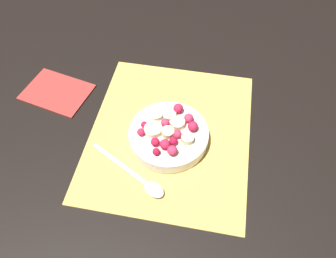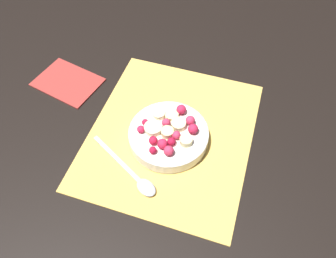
% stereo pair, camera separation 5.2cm
% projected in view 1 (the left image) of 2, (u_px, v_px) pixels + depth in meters
% --- Properties ---
extents(ground_plane, '(3.00, 3.00, 0.00)m').
position_uv_depth(ground_plane, '(170.00, 134.00, 0.73)').
color(ground_plane, black).
extents(placemat, '(0.41, 0.35, 0.01)m').
position_uv_depth(placemat, '(170.00, 133.00, 0.73)').
color(placemat, '#E0B251').
rests_on(placemat, ground_plane).
extents(fruit_bowl, '(0.17, 0.17, 0.05)m').
position_uv_depth(fruit_bowl, '(168.00, 134.00, 0.70)').
color(fruit_bowl, white).
rests_on(fruit_bowl, placemat).
extents(spoon, '(0.11, 0.18, 0.01)m').
position_uv_depth(spoon, '(142.00, 181.00, 0.65)').
color(spoon, '#B2B2B7').
rests_on(spoon, placemat).
extents(napkin, '(0.14, 0.18, 0.01)m').
position_uv_depth(napkin, '(57.00, 92.00, 0.80)').
color(napkin, '#A3332D').
rests_on(napkin, ground_plane).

